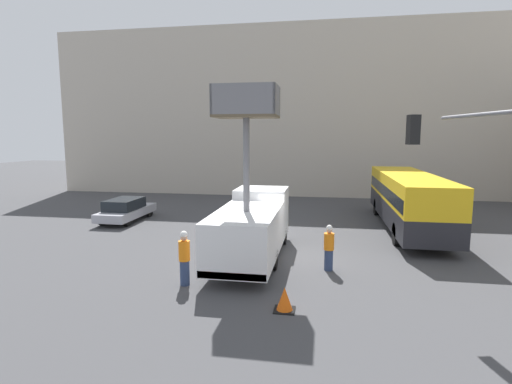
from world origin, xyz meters
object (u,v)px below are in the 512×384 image
parked_car_curbside (126,209)px  road_worker_near_truck (184,258)px  traffic_light_pole (489,166)px  traffic_cone_near_truck (285,300)px  city_bus (408,197)px  road_worker_directing (329,248)px  utility_truck (252,223)px

parked_car_curbside → road_worker_near_truck: bearing=-53.0°
traffic_light_pole → traffic_cone_near_truck: size_ratio=8.53×
city_bus → traffic_cone_near_truck: bearing=144.7°
city_bus → traffic_cone_near_truck: size_ratio=16.92×
road_worker_directing → traffic_cone_near_truck: 4.04m
utility_truck → traffic_cone_near_truck: (1.80, -4.77, -1.17)m
city_bus → road_worker_near_truck: 13.62m
parked_car_curbside → traffic_cone_near_truck: bearing=-45.6°
traffic_cone_near_truck → city_bus: bearing=64.4°
city_bus → traffic_cone_near_truck: city_bus is taller
road_worker_near_truck → traffic_cone_near_truck: bearing=49.8°
traffic_light_pole → parked_car_curbside: size_ratio=1.32×
road_worker_directing → city_bus: bearing=128.7°
city_bus → parked_car_curbside: size_ratio=2.62×
city_bus → traffic_light_pole: 9.30m
utility_truck → road_worker_near_truck: size_ratio=3.92×
utility_truck → city_bus: size_ratio=0.62×
utility_truck → road_worker_near_truck: utility_truck is taller
road_worker_directing → parked_car_curbside: 13.74m
utility_truck → road_worker_directing: size_ratio=4.22×
road_worker_directing → road_worker_near_truck: bearing=-86.4°
city_bus → traffic_light_pole: (0.56, -8.99, 2.31)m
traffic_light_pole → parked_car_curbside: 18.87m
traffic_light_pole → road_worker_directing: traffic_light_pole is taller
utility_truck → road_worker_directing: 3.30m
utility_truck → traffic_light_pole: utility_truck is taller
traffic_light_pole → road_worker_directing: bearing=165.7°
road_worker_directing → parked_car_curbside: bearing=-143.1°
utility_truck → road_worker_near_truck: bearing=-117.3°
city_bus → road_worker_directing: bearing=141.6°
traffic_light_pole → utility_truck: bearing=164.4°
utility_truck → traffic_cone_near_truck: utility_truck is taller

